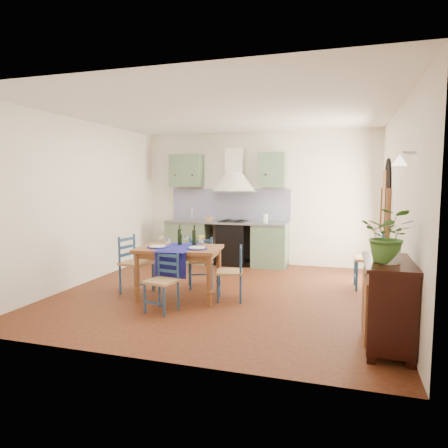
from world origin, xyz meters
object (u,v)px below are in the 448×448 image
(potted_plant, at_px, (389,235))
(dining_table, at_px, (179,253))
(chair_near, at_px, (163,281))
(sideboard, at_px, (387,301))

(potted_plant, bearing_deg, dining_table, 157.42)
(dining_table, distance_m, potted_plant, 3.07)
(potted_plant, bearing_deg, chair_near, 169.36)
(chair_near, bearing_deg, dining_table, 92.44)
(sideboard, xyz_separation_m, potted_plant, (-0.02, -0.11, 0.71))
(dining_table, xyz_separation_m, chair_near, (0.03, -0.64, -0.27))
(dining_table, bearing_deg, sideboard, -20.53)
(dining_table, bearing_deg, potted_plant, -22.58)
(potted_plant, bearing_deg, sideboard, 77.44)
(dining_table, xyz_separation_m, potted_plant, (2.79, -1.16, 0.53))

